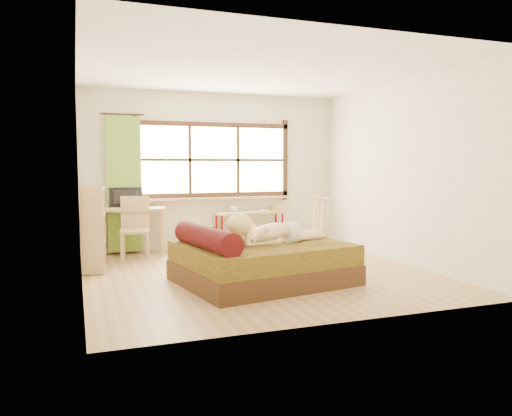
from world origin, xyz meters
name	(u,v)px	position (x,y,z in m)	size (l,w,h in m)	color
floor	(258,273)	(0.00, 0.00, 0.00)	(4.50, 4.50, 0.00)	#9E754C
ceiling	(258,70)	(0.00, 0.00, 2.70)	(4.50, 4.50, 0.00)	white
wall_back	(214,171)	(0.00, 2.25, 1.35)	(4.50, 4.50, 0.00)	silver
wall_front	(343,178)	(0.00, -2.25, 1.35)	(4.50, 4.50, 0.00)	silver
wall_left	(79,175)	(-2.25, 0.00, 1.35)	(4.50, 4.50, 0.00)	silver
wall_right	(400,173)	(2.25, 0.00, 1.35)	(4.50, 4.50, 0.00)	silver
window	(214,162)	(0.00, 2.22, 1.51)	(2.80, 0.16, 1.46)	#FFEDBF
curtain	(124,184)	(-1.55, 2.13, 1.15)	(0.55, 0.10, 2.20)	olive
bed	(260,261)	(-0.16, -0.50, 0.27)	(2.22, 1.90, 0.75)	#362210
woman	(276,219)	(0.04, -0.54, 0.79)	(1.38, 0.40, 0.59)	beige
kitten	(205,235)	(-0.83, -0.39, 0.61)	(0.30, 0.12, 0.24)	black
desk	(125,214)	(-1.56, 1.95, 0.68)	(1.32, 0.75, 0.78)	tan
monitor	(125,198)	(-1.56, 2.00, 0.94)	(0.56, 0.07, 0.32)	black
chair	(135,225)	(-1.44, 1.59, 0.54)	(0.50, 0.50, 0.98)	tan
pipe_shelf	(251,221)	(0.62, 2.07, 0.47)	(1.31, 0.44, 0.73)	tan
cup	(234,209)	(0.31, 2.07, 0.69)	(0.13, 0.13, 0.10)	gray
book	(260,211)	(0.81, 2.07, 0.65)	(0.15, 0.21, 0.02)	gray
bookshelf	(94,229)	(-2.08, 0.87, 0.60)	(0.34, 0.54, 1.17)	tan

